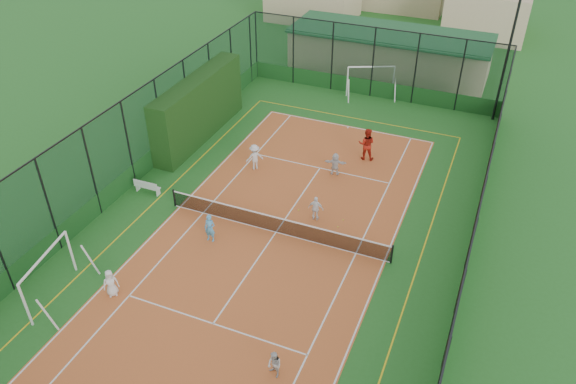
% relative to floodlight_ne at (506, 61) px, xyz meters
% --- Properties ---
extents(ground, '(300.00, 300.00, 0.00)m').
position_rel_floodlight_ne_xyz_m(ground, '(-8.60, -16.60, -4.12)').
color(ground, '#246221').
rests_on(ground, ground).
extents(court_slab, '(11.17, 23.97, 0.01)m').
position_rel_floodlight_ne_xyz_m(court_slab, '(-8.60, -16.60, -4.12)').
color(court_slab, '#C9622C').
rests_on(court_slab, ground).
extents(tennis_net, '(11.67, 0.12, 1.06)m').
position_rel_floodlight_ne_xyz_m(tennis_net, '(-8.60, -16.60, -3.59)').
color(tennis_net, black).
rests_on(tennis_net, ground).
extents(perimeter_fence, '(18.12, 34.12, 5.00)m').
position_rel_floodlight_ne_xyz_m(perimeter_fence, '(-8.60, -16.60, -1.62)').
color(perimeter_fence, '#113320').
rests_on(perimeter_fence, ground).
extents(floodlight_ne, '(0.60, 0.26, 8.25)m').
position_rel_floodlight_ne_xyz_m(floodlight_ne, '(0.00, 0.00, 0.00)').
color(floodlight_ne, black).
rests_on(floodlight_ne, ground).
extents(clubhouse, '(15.20, 7.20, 3.15)m').
position_rel_floodlight_ne_xyz_m(clubhouse, '(-8.60, 5.40, -2.55)').
color(clubhouse, tan).
rests_on(clubhouse, ground).
extents(hedge_left, '(1.34, 8.91, 3.90)m').
position_rel_floodlight_ne_xyz_m(hedge_left, '(-16.90, -9.44, -2.18)').
color(hedge_left, black).
rests_on(hedge_left, ground).
extents(white_bench, '(1.48, 0.44, 0.83)m').
position_rel_floodlight_ne_xyz_m(white_bench, '(-16.40, -16.10, -3.71)').
color(white_bench, white).
rests_on(white_bench, ground).
extents(futsal_goal_near, '(3.57, 1.55, 2.23)m').
position_rel_floodlight_ne_xyz_m(futsal_goal_near, '(-15.65, -24.21, -3.01)').
color(futsal_goal_near, white).
rests_on(futsal_goal_near, ground).
extents(futsal_goal_far, '(3.50, 2.31, 2.19)m').
position_rel_floodlight_ne_xyz_m(futsal_goal_far, '(-8.66, 0.39, -3.03)').
color(futsal_goal_far, white).
rests_on(futsal_goal_far, ground).
extents(child_near_left, '(0.77, 0.75, 1.34)m').
position_rel_floodlight_ne_xyz_m(child_near_left, '(-13.39, -23.19, -3.45)').
color(child_near_left, silver).
rests_on(child_near_left, court_slab).
extents(child_near_mid, '(0.56, 0.39, 1.47)m').
position_rel_floodlight_ne_xyz_m(child_near_mid, '(-11.28, -18.35, -3.38)').
color(child_near_mid, '#4B9FD5').
rests_on(child_near_mid, court_slab).
extents(child_near_right, '(0.73, 0.68, 1.19)m').
position_rel_floodlight_ne_xyz_m(child_near_right, '(-5.28, -24.32, -3.52)').
color(child_near_right, silver).
rests_on(child_near_right, court_slab).
extents(child_far_left, '(1.15, 1.09, 1.56)m').
position_rel_floodlight_ne_xyz_m(child_far_left, '(-12.07, -11.69, -3.33)').
color(child_far_left, silver).
rests_on(child_far_left, court_slab).
extents(child_far_right, '(0.82, 0.38, 1.37)m').
position_rel_floodlight_ne_xyz_m(child_far_right, '(-7.16, -14.86, -3.43)').
color(child_far_right, white).
rests_on(child_far_right, court_slab).
extents(child_far_back, '(1.31, 0.64, 1.35)m').
position_rel_floodlight_ne_xyz_m(child_far_back, '(-7.61, -10.47, -3.44)').
color(child_far_back, silver).
rests_on(child_far_back, court_slab).
extents(coach, '(1.08, 0.91, 1.98)m').
position_rel_floodlight_ne_xyz_m(coach, '(-6.47, -8.15, -3.12)').
color(coach, '#AC1F12').
rests_on(coach, court_slab).
extents(tennis_balls, '(2.47, 0.71, 0.07)m').
position_rel_floodlight_ne_xyz_m(tennis_balls, '(-6.65, -14.66, -4.08)').
color(tennis_balls, '#CCE033').
rests_on(tennis_balls, court_slab).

